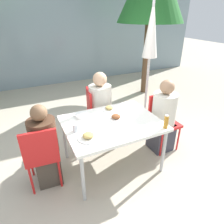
{
  "coord_description": "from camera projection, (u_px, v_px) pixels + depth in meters",
  "views": [
    {
      "loc": [
        -0.99,
        -2.09,
        2.06
      ],
      "look_at": [
        0.0,
        0.0,
        0.87
      ],
      "focal_mm": 32.0,
      "sensor_mm": 36.0,
      "label": 1
    }
  ],
  "objects": [
    {
      "name": "ground_plane",
      "position": [
        112.0,
        163.0,
        3.0
      ],
      "size": [
        24.0,
        24.0,
        0.0
      ],
      "primitive_type": "plane",
      "color": "#B2A893"
    },
    {
      "name": "building_facade",
      "position": [
        49.0,
        32.0,
        5.64
      ],
      "size": [
        10.0,
        0.2,
        3.0
      ],
      "color": "gray",
      "rests_on": "ground"
    },
    {
      "name": "dining_table",
      "position": [
        112.0,
        125.0,
        2.7
      ],
      "size": [
        1.27,
        0.99,
        0.72
      ],
      "color": "white",
      "rests_on": "ground"
    },
    {
      "name": "chair_left",
      "position": [
        42.0,
        153.0,
        2.4
      ],
      "size": [
        0.43,
        0.43,
        0.89
      ],
      "rotation": [
        0.0,
        0.0,
        -0.08
      ],
      "color": "red",
      "rests_on": "ground"
    },
    {
      "name": "person_left",
      "position": [
        45.0,
        148.0,
        2.48
      ],
      "size": [
        0.33,
        0.33,
        1.12
      ],
      "rotation": [
        0.0,
        0.0,
        -0.08
      ],
      "color": "#473D33",
      "rests_on": "ground"
    },
    {
      "name": "chair_right",
      "position": [
        162.0,
        117.0,
        3.19
      ],
      "size": [
        0.41,
        0.41,
        0.89
      ],
      "rotation": [
        0.0,
        0.0,
        -3.13
      ],
      "color": "red",
      "rests_on": "ground"
    },
    {
      "name": "person_right",
      "position": [
        163.0,
        119.0,
        3.1
      ],
      "size": [
        0.37,
        0.37,
        1.18
      ],
      "rotation": [
        0.0,
        0.0,
        -3.13
      ],
      "color": "#383842",
      "rests_on": "ground"
    },
    {
      "name": "chair_far",
      "position": [
        96.0,
        110.0,
        3.44
      ],
      "size": [
        0.47,
        0.47,
        0.89
      ],
      "rotation": [
        0.0,
        0.0,
        -1.75
      ],
      "color": "red",
      "rests_on": "ground"
    },
    {
      "name": "person_far",
      "position": [
        101.0,
        109.0,
        3.4
      ],
      "size": [
        0.39,
        0.39,
        1.19
      ],
      "rotation": [
        0.0,
        0.0,
        -1.75
      ],
      "color": "#473D33",
      "rests_on": "ground"
    },
    {
      "name": "closed_umbrella",
      "position": [
        151.0,
        41.0,
        3.36
      ],
      "size": [
        0.36,
        0.36,
        2.26
      ],
      "color": "#333333",
      "rests_on": "ground"
    },
    {
      "name": "plate_0",
      "position": [
        109.0,
        109.0,
        2.98
      ],
      "size": [
        0.21,
        0.21,
        0.06
      ],
      "color": "white",
      "rests_on": "dining_table"
    },
    {
      "name": "plate_1",
      "position": [
        88.0,
        136.0,
        2.32
      ],
      "size": [
        0.25,
        0.25,
        0.07
      ],
      "color": "white",
      "rests_on": "dining_table"
    },
    {
      "name": "plate_2",
      "position": [
        116.0,
        117.0,
        2.73
      ],
      "size": [
        0.23,
        0.23,
        0.06
      ],
      "color": "white",
      "rests_on": "dining_table"
    },
    {
      "name": "bottle",
      "position": [
        166.0,
        122.0,
        2.5
      ],
      "size": [
        0.06,
        0.06,
        0.18
      ],
      "color": "#B7751E",
      "rests_on": "dining_table"
    },
    {
      "name": "drinking_cup",
      "position": [
        76.0,
        128.0,
        2.45
      ],
      "size": [
        0.08,
        0.08,
        0.1
      ],
      "color": "silver",
      "rests_on": "dining_table"
    },
    {
      "name": "salad_bowl",
      "position": [
        81.0,
        115.0,
        2.79
      ],
      "size": [
        0.18,
        0.18,
        0.05
      ],
      "color": "white",
      "rests_on": "dining_table"
    }
  ]
}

